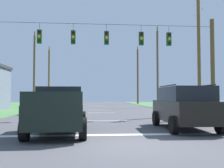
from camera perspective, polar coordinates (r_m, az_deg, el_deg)
The scene contains 17 objects.
ground_plane at distance 8.64m, azimuth 2.76°, elevation -13.00°, with size 120.00×120.00×0.00m, color #47474C.
stop_bar_stripe at distance 10.71m, azimuth 1.21°, elevation -10.94°, with size 13.46×0.45×0.01m, color white.
lane_dash_0 at distance 16.65m, azimuth -1.04°, elevation -7.94°, with size 0.15×2.50×0.01m, color white.
lane_dash_1 at distance 24.39m, azimuth -2.30°, elevation -6.23°, with size 0.15×2.50×0.01m, color white.
lane_dash_2 at distance 29.15m, azimuth -2.74°, elevation -5.63°, with size 0.15×2.50×0.01m, color white.
lane_dash_3 at distance 38.61m, azimuth -3.30°, elevation -4.88°, with size 0.15×2.50×0.01m, color white.
lane_dash_4 at distance 42.66m, azimuth -3.46°, elevation -4.66°, with size 0.15×2.50×0.01m, color white.
overhead_signal_span at distance 18.60m, azimuth -1.49°, elevation 5.23°, with size 16.10×0.31×7.20m.
pickup_truck at distance 11.38m, azimuth -11.42°, elevation -5.53°, with size 2.39×5.45×1.95m.
suv_black at distance 12.81m, azimuth 15.39°, elevation -4.73°, with size 2.34×4.86×2.05m.
distant_car_crossing_white at distance 29.71m, azimuth 19.60°, elevation -3.91°, with size 4.39×2.20×1.52m.
distant_car_oncoming at distance 23.07m, azimuth -12.47°, elevation -4.43°, with size 4.35×2.13×1.52m.
utility_pole_mid_right at distance 23.54m, azimuth 18.33°, elevation 6.55°, with size 0.28×1.77×10.50m.
utility_pole_far_right at distance 36.91m, azimuth 9.84°, elevation 3.75°, with size 0.27×1.72×11.19m.
utility_pole_near_left at distance 51.86m, azimuth 5.60°, elevation 1.76°, with size 0.33×1.65×11.27m.
utility_pole_distant_right at distance 36.47m, azimuth -16.51°, elevation 3.12°, with size 0.27×1.76×10.15m.
utility_pole_distant_left at distance 49.83m, azimuth -13.51°, elevation 1.66°, with size 0.33×1.64×10.68m.
Camera 1 is at (-1.14, -8.42, 1.56)m, focal length 42.18 mm.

